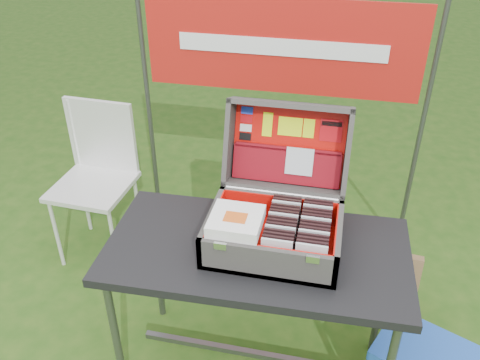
% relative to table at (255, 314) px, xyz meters
% --- Properties ---
extents(ground, '(80.00, 80.00, 0.00)m').
position_rel_table_xyz_m(ground, '(-0.10, 0.10, -0.40)').
color(ground, '#234C13').
rests_on(ground, ground).
extents(table, '(1.31, 0.69, 0.81)m').
position_rel_table_xyz_m(table, '(0.00, 0.00, 0.00)').
color(table, black).
rests_on(table, ground).
extents(table_top, '(1.31, 0.69, 0.04)m').
position_rel_table_xyz_m(table_top, '(0.00, 0.00, 0.38)').
color(table_top, black).
rests_on(table_top, ground).
extents(table_leg_fl, '(0.04, 0.04, 0.77)m').
position_rel_table_xyz_m(table_leg_fl, '(-0.59, -0.26, -0.02)').
color(table_leg_fl, '#59595B').
rests_on(table_leg_fl, ground).
extents(table_leg_bl, '(0.04, 0.04, 0.77)m').
position_rel_table_xyz_m(table_leg_bl, '(-0.59, 0.26, -0.02)').
color(table_leg_bl, '#59595B').
rests_on(table_leg_bl, ground).
extents(table_leg_br, '(0.04, 0.04, 0.77)m').
position_rel_table_xyz_m(table_leg_br, '(0.59, 0.26, -0.02)').
color(table_leg_br, '#59595B').
rests_on(table_leg_br, ground).
extents(table_brace, '(1.14, 0.03, 0.03)m').
position_rel_table_xyz_m(table_brace, '(0.00, -0.00, -0.28)').
color(table_brace, '#59595B').
rests_on(table_brace, ground).
extents(suitcase, '(0.55, 0.56, 0.50)m').
position_rel_table_xyz_m(suitcase, '(0.07, 0.07, 0.65)').
color(suitcase, '#4F4D49').
rests_on(suitcase, table).
extents(suitcase_base_bottom, '(0.55, 0.40, 0.02)m').
position_rel_table_xyz_m(suitcase_base_bottom, '(0.07, 0.01, 0.41)').
color(suitcase_base_bottom, '#4F4D49').
rests_on(suitcase_base_bottom, table_top).
extents(suitcase_base_wall_front, '(0.55, 0.02, 0.15)m').
position_rel_table_xyz_m(suitcase_base_wall_front, '(0.07, -0.18, 0.48)').
color(suitcase_base_wall_front, '#4F4D49').
rests_on(suitcase_base_wall_front, table_top).
extents(suitcase_base_wall_back, '(0.55, 0.02, 0.15)m').
position_rel_table_xyz_m(suitcase_base_wall_back, '(0.07, 0.20, 0.48)').
color(suitcase_base_wall_back, '#4F4D49').
rests_on(suitcase_base_wall_back, table_top).
extents(suitcase_base_wall_left, '(0.02, 0.40, 0.15)m').
position_rel_table_xyz_m(suitcase_base_wall_left, '(-0.20, 0.01, 0.48)').
color(suitcase_base_wall_left, '#4F4D49').
rests_on(suitcase_base_wall_left, table_top).
extents(suitcase_base_wall_right, '(0.02, 0.40, 0.15)m').
position_rel_table_xyz_m(suitcase_base_wall_right, '(0.33, 0.01, 0.48)').
color(suitcase_base_wall_right, '#4F4D49').
rests_on(suitcase_base_wall_right, table_top).
extents(suitcase_liner_floor, '(0.51, 0.35, 0.01)m').
position_rel_table_xyz_m(suitcase_liner_floor, '(0.07, 0.01, 0.43)').
color(suitcase_liner_floor, red).
rests_on(suitcase_liner_floor, suitcase_base_bottom).
extents(suitcase_latch_left, '(0.05, 0.01, 0.03)m').
position_rel_table_xyz_m(suitcase_latch_left, '(-0.11, -0.19, 0.54)').
color(suitcase_latch_left, silver).
rests_on(suitcase_latch_left, suitcase_base_wall_front).
extents(suitcase_latch_right, '(0.05, 0.01, 0.03)m').
position_rel_table_xyz_m(suitcase_latch_right, '(0.25, -0.19, 0.54)').
color(suitcase_latch_right, silver).
rests_on(suitcase_latch_right, suitcase_base_wall_front).
extents(suitcase_hinge, '(0.50, 0.02, 0.02)m').
position_rel_table_xyz_m(suitcase_hinge, '(0.07, 0.21, 0.55)').
color(suitcase_hinge, silver).
rests_on(suitcase_hinge, suitcase_base_wall_back).
extents(suitcase_lid_back, '(0.55, 0.15, 0.38)m').
position_rel_table_xyz_m(suitcase_lid_back, '(0.07, 0.40, 0.69)').
color(suitcase_lid_back, '#4F4D49').
rests_on(suitcase_lid_back, suitcase_base_wall_back).
extents(suitcase_lid_rim_far, '(0.55, 0.15, 0.07)m').
position_rel_table_xyz_m(suitcase_lid_rim_far, '(0.07, 0.41, 0.89)').
color(suitcase_lid_rim_far, '#4F4D49').
rests_on(suitcase_lid_rim_far, suitcase_lid_back).
extents(suitcase_lid_rim_near, '(0.55, 0.15, 0.07)m').
position_rel_table_xyz_m(suitcase_lid_rim_near, '(0.07, 0.28, 0.54)').
color(suitcase_lid_rim_near, '#4F4D49').
rests_on(suitcase_lid_rim_near, suitcase_lid_back).
extents(suitcase_lid_rim_left, '(0.02, 0.27, 0.42)m').
position_rel_table_xyz_m(suitcase_lid_rim_left, '(-0.20, 0.34, 0.71)').
color(suitcase_lid_rim_left, '#4F4D49').
rests_on(suitcase_lid_rim_left, suitcase_lid_back).
extents(suitcase_lid_rim_right, '(0.02, 0.27, 0.42)m').
position_rel_table_xyz_m(suitcase_lid_rim_right, '(0.33, 0.34, 0.71)').
color(suitcase_lid_rim_right, '#4F4D49').
rests_on(suitcase_lid_rim_right, suitcase_lid_back).
extents(suitcase_lid_liner, '(0.51, 0.12, 0.33)m').
position_rel_table_xyz_m(suitcase_lid_liner, '(0.07, 0.39, 0.70)').
color(suitcase_lid_liner, red).
rests_on(suitcase_lid_liner, suitcase_lid_back).
extents(suitcase_liner_wall_front, '(0.51, 0.01, 0.13)m').
position_rel_table_xyz_m(suitcase_liner_wall_front, '(0.07, -0.16, 0.49)').
color(suitcase_liner_wall_front, red).
rests_on(suitcase_liner_wall_front, suitcase_base_bottom).
extents(suitcase_liner_wall_back, '(0.51, 0.01, 0.13)m').
position_rel_table_xyz_m(suitcase_liner_wall_back, '(0.07, 0.18, 0.49)').
color(suitcase_liner_wall_back, red).
rests_on(suitcase_liner_wall_back, suitcase_base_bottom).
extents(suitcase_liner_wall_left, '(0.01, 0.35, 0.13)m').
position_rel_table_xyz_m(suitcase_liner_wall_left, '(-0.18, 0.01, 0.49)').
color(suitcase_liner_wall_left, red).
rests_on(suitcase_liner_wall_left, suitcase_base_bottom).
extents(suitcase_liner_wall_right, '(0.01, 0.35, 0.13)m').
position_rel_table_xyz_m(suitcase_liner_wall_right, '(0.32, 0.01, 0.49)').
color(suitcase_liner_wall_right, red).
rests_on(suitcase_liner_wall_right, suitcase_base_bottom).
extents(suitcase_lid_pocket, '(0.49, 0.08, 0.16)m').
position_rel_table_xyz_m(suitcase_lid_pocket, '(0.07, 0.34, 0.62)').
color(suitcase_lid_pocket, maroon).
rests_on(suitcase_lid_pocket, suitcase_lid_liner).
extents(suitcase_pocket_edge, '(0.48, 0.03, 0.03)m').
position_rel_table_xyz_m(suitcase_pocket_edge, '(0.07, 0.36, 0.69)').
color(suitcase_pocket_edge, maroon).
rests_on(suitcase_pocket_edge, suitcase_lid_pocket).
extents(suitcase_pocket_cd, '(0.12, 0.05, 0.12)m').
position_rel_table_xyz_m(suitcase_pocket_cd, '(0.13, 0.34, 0.65)').
color(suitcase_pocket_cd, silver).
rests_on(suitcase_pocket_cd, suitcase_lid_pocket).
extents(lid_sticker_cc_a, '(0.05, 0.01, 0.03)m').
position_rel_table_xyz_m(lid_sticker_cc_a, '(-0.14, 0.43, 0.83)').
color(lid_sticker_cc_a, '#1933B2').
rests_on(lid_sticker_cc_a, suitcase_lid_liner).
extents(lid_sticker_cc_b, '(0.05, 0.01, 0.03)m').
position_rel_table_xyz_m(lid_sticker_cc_b, '(-0.14, 0.42, 0.80)').
color(lid_sticker_cc_b, red).
rests_on(lid_sticker_cc_b, suitcase_lid_liner).
extents(lid_sticker_cc_c, '(0.05, 0.01, 0.03)m').
position_rel_table_xyz_m(lid_sticker_cc_c, '(-0.14, 0.41, 0.76)').
color(lid_sticker_cc_c, white).
rests_on(lid_sticker_cc_c, suitcase_lid_liner).
extents(lid_sticker_cc_d, '(0.05, 0.01, 0.03)m').
position_rel_table_xyz_m(lid_sticker_cc_d, '(-0.14, 0.39, 0.72)').
color(lid_sticker_cc_d, black).
rests_on(lid_sticker_cc_d, suitcase_lid_liner).
extents(lid_card_neon_tall, '(0.04, 0.04, 0.10)m').
position_rel_table_xyz_m(lid_card_neon_tall, '(-0.04, 0.41, 0.78)').
color(lid_card_neon_tall, '#D8F611').
rests_on(lid_card_neon_tall, suitcase_lid_liner).
extents(lid_card_neon_main, '(0.11, 0.03, 0.08)m').
position_rel_table_xyz_m(lid_card_neon_main, '(0.07, 0.41, 0.78)').
color(lid_card_neon_main, '#D8F611').
rests_on(lid_card_neon_main, suitcase_lid_liner).
extents(lid_card_neon_small, '(0.05, 0.03, 0.08)m').
position_rel_table_xyz_m(lid_card_neon_small, '(0.15, 0.41, 0.78)').
color(lid_card_neon_small, '#D8F611').
rests_on(lid_card_neon_small, suitcase_lid_liner).
extents(lid_sticker_band, '(0.10, 0.04, 0.09)m').
position_rel_table_xyz_m(lid_sticker_band, '(0.25, 0.41, 0.78)').
color(lid_sticker_band, red).
rests_on(lid_sticker_band, suitcase_lid_liner).
extents(lid_sticker_band_bar, '(0.09, 0.01, 0.02)m').
position_rel_table_xyz_m(lid_sticker_band_bar, '(0.25, 0.42, 0.81)').
color(lid_sticker_band_bar, black).
rests_on(lid_sticker_band_bar, suitcase_lid_liner).
extents(cd_left_0, '(0.12, 0.01, 0.14)m').
position_rel_table_xyz_m(cd_left_0, '(0.10, -0.14, 0.50)').
color(cd_left_0, silver).
rests_on(cd_left_0, suitcase_liner_floor).
extents(cd_left_1, '(0.12, 0.01, 0.14)m').
position_rel_table_xyz_m(cd_left_1, '(0.10, -0.12, 0.50)').
color(cd_left_1, black).
rests_on(cd_left_1, suitcase_liner_floor).
extents(cd_left_2, '(0.12, 0.01, 0.14)m').
position_rel_table_xyz_m(cd_left_2, '(0.10, -0.10, 0.50)').
color(cd_left_2, black).
rests_on(cd_left_2, suitcase_liner_floor).
extents(cd_left_3, '(0.12, 0.01, 0.14)m').
position_rel_table_xyz_m(cd_left_3, '(0.10, -0.07, 0.50)').
color(cd_left_3, black).
rests_on(cd_left_3, suitcase_liner_floor).
extents(cd_left_4, '(0.12, 0.01, 0.14)m').
position_rel_table_xyz_m(cd_left_4, '(0.10, -0.05, 0.50)').
color(cd_left_4, silver).
rests_on(cd_left_4, suitcase_liner_floor).
extents(cd_left_5, '(0.12, 0.01, 0.14)m').
position_rel_table_xyz_m(cd_left_5, '(0.10, -0.03, 0.50)').
color(cd_left_5, black).
rests_on(cd_left_5, suitcase_liner_floor).
extents(cd_left_6, '(0.12, 0.01, 0.14)m').
position_rel_table_xyz_m(cd_left_6, '(0.10, -0.01, 0.50)').
color(cd_left_6, black).
rests_on(cd_left_6, suitcase_liner_floor).
extents(cd_left_7, '(0.12, 0.01, 0.14)m').
position_rel_table_xyz_m(cd_left_7, '(0.10, 0.01, 0.50)').
color(cd_left_7, black).
rests_on(cd_left_7, suitcase_liner_floor).
extents(cd_left_8, '(0.12, 0.01, 0.14)m').
position_rel_table_xyz_m(cd_left_8, '(0.10, 0.03, 0.50)').
color(cd_left_8, silver).
rests_on(cd_left_8, suitcase_liner_floor).
extents(cd_left_9, '(0.12, 0.01, 0.14)m').
position_rel_table_xyz_m(cd_left_9, '(0.10, 0.06, 0.50)').
color(cd_left_9, black).
rests_on(cd_left_9, suitcase_liner_floor).
extents(cd_left_10, '(0.12, 0.01, 0.14)m').
position_rel_table_xyz_m(cd_left_10, '(0.10, 0.08, 0.50)').
color(cd_left_10, black).
rests_on(cd_left_10, suitcase_liner_floor).
extents(cd_left_11, '(0.12, 0.01, 0.14)m').
position_rel_table_xyz_m(cd_left_11, '(0.10, 0.10, 0.50)').
color(cd_left_11, black).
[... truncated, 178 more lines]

